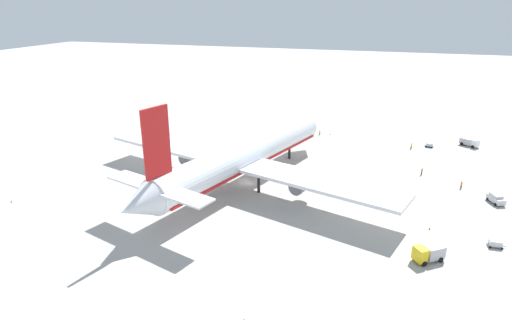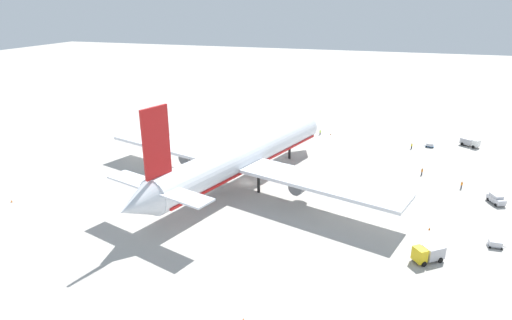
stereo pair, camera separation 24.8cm
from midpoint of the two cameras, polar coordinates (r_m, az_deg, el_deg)
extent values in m
plane|color=#ADA8A0|center=(102.33, -1.24, -2.98)|extent=(600.00, 600.00, 0.00)
cylinder|color=silver|center=(99.72, -1.27, 0.78)|extent=(57.01, 23.60, 7.15)
cone|color=silver|center=(125.42, 7.27, 4.75)|extent=(7.52, 8.37, 7.01)
cone|color=silver|center=(78.03, -15.43, -5.78)|extent=(8.82, 8.58, 6.79)
cube|color=red|center=(77.71, -13.00, 2.27)|extent=(5.88, 2.23, 12.79)
cube|color=silver|center=(84.96, -15.75, -2.56)|extent=(7.34, 11.55, 0.36)
cube|color=silver|center=(76.10, -9.46, -4.79)|extent=(7.34, 11.55, 0.36)
cube|color=silver|center=(111.14, -10.93, 1.91)|extent=(18.75, 35.87, 0.70)
cylinder|color=slate|center=(108.98, -8.55, 0.54)|extent=(6.23, 4.87, 3.43)
cube|color=silver|center=(87.78, 8.76, -3.02)|extent=(18.75, 35.87, 0.70)
cylinder|color=slate|center=(91.55, 6.05, -3.24)|extent=(5.81, 4.64, 3.30)
cylinder|color=black|center=(117.41, 4.52, 1.02)|extent=(0.70, 0.70, 3.55)
cylinder|color=black|center=(102.73, -4.71, -1.88)|extent=(0.70, 0.70, 3.55)
cylinder|color=black|center=(96.52, 0.43, -3.31)|extent=(0.70, 0.70, 3.55)
cube|color=red|center=(100.40, -1.26, -0.27)|extent=(54.71, 22.58, 0.50)
cube|color=white|center=(141.31, 27.21, 1.99)|extent=(2.59, 2.51, 1.97)
cube|color=#B2B2B7|center=(142.61, 26.21, 2.25)|extent=(3.63, 3.86, 1.70)
cube|color=black|center=(140.93, 27.44, 2.12)|extent=(1.42, 1.11, 0.87)
cylinder|color=black|center=(142.53, 27.29, 1.70)|extent=(0.78, 0.90, 0.90)
cylinder|color=black|center=(140.78, 26.89, 1.56)|extent=(0.78, 0.90, 0.90)
cylinder|color=black|center=(144.03, 26.13, 2.07)|extent=(0.78, 0.90, 0.90)
cylinder|color=black|center=(142.29, 25.72, 1.93)|extent=(0.78, 0.90, 0.90)
cube|color=yellow|center=(76.75, 20.97, -11.62)|extent=(2.72, 2.60, 2.33)
cube|color=#B2B2B7|center=(78.50, 22.54, -11.19)|extent=(3.74, 3.90, 2.12)
cube|color=black|center=(76.13, 20.71, -11.35)|extent=(1.54, 1.22, 1.03)
cylinder|color=black|center=(76.76, 21.49, -12.72)|extent=(0.79, 0.89, 0.90)
cylinder|color=black|center=(78.13, 20.41, -11.95)|extent=(0.79, 0.89, 0.90)
cylinder|color=black|center=(78.79, 23.35, -12.10)|extent=(0.79, 0.89, 0.90)
cylinder|color=black|center=(80.13, 22.26, -11.36)|extent=(0.79, 0.89, 0.90)
cube|color=silver|center=(105.08, 29.31, -4.59)|extent=(4.51, 3.38, 1.10)
cube|color=silver|center=(104.92, 29.32, -4.14)|extent=(3.08, 2.60, 0.55)
cylinder|color=black|center=(104.84, 30.08, -5.12)|extent=(0.67, 0.46, 0.64)
cylinder|color=black|center=(103.77, 29.26, -5.22)|extent=(0.67, 0.46, 0.64)
cylinder|color=black|center=(106.80, 29.26, -4.52)|extent=(0.67, 0.46, 0.64)
cylinder|color=black|center=(105.75, 28.44, -4.61)|extent=(0.67, 0.46, 0.64)
cube|color=#26598C|center=(136.76, 22.09, 1.70)|extent=(1.81, 2.52, 0.15)
cylinder|color=#333338|center=(136.90, 21.49, 1.80)|extent=(0.19, 0.60, 0.08)
cube|color=silver|center=(136.61, 22.12, 1.90)|extent=(1.60, 2.13, 0.85)
cylinder|color=black|center=(136.20, 21.68, 1.65)|extent=(0.19, 0.42, 0.40)
cylinder|color=black|center=(137.53, 21.77, 1.82)|extent=(0.19, 0.42, 0.40)
cylinder|color=black|center=(136.03, 22.41, 1.53)|extent=(0.19, 0.42, 0.40)
cylinder|color=black|center=(137.36, 22.48, 1.70)|extent=(0.19, 0.42, 0.40)
cube|color=gray|center=(87.45, 29.19, -9.90)|extent=(1.51, 2.52, 0.15)
cylinder|color=#333338|center=(87.87, 30.17, -9.94)|extent=(0.11, 0.60, 0.08)
cube|color=silver|center=(87.21, 29.25, -9.60)|extent=(1.36, 2.12, 0.89)
cylinder|color=black|center=(88.33, 29.68, -9.75)|extent=(0.14, 0.41, 0.40)
cylinder|color=black|center=(87.15, 29.88, -10.20)|extent=(0.14, 0.41, 0.40)
cylinder|color=black|center=(87.83, 28.49, -9.69)|extent=(0.14, 0.41, 0.40)
cylinder|color=black|center=(86.64, 28.68, -10.14)|extent=(0.14, 0.41, 0.40)
cylinder|color=#3F3F47|center=(109.58, 25.64, -3.22)|extent=(0.44, 0.44, 0.88)
cylinder|color=orange|center=(109.30, 25.70, -2.86)|extent=(0.56, 0.56, 0.66)
sphere|color=tan|center=(109.14, 25.73, -2.64)|extent=(0.24, 0.24, 0.24)
cylinder|color=black|center=(139.96, 8.54, 3.47)|extent=(0.35, 0.35, 0.82)
cylinder|color=#B2F219|center=(139.76, 8.56, 3.75)|extent=(0.44, 0.44, 0.62)
sphere|color=beige|center=(139.64, 8.57, 3.92)|extent=(0.22, 0.22, 0.22)
cylinder|color=black|center=(133.15, 19.98, 1.57)|extent=(0.39, 0.39, 0.84)
cylinder|color=yellow|center=(132.93, 20.01, 1.87)|extent=(0.49, 0.49, 0.63)
sphere|color=#8C6647|center=(132.81, 20.04, 2.05)|extent=(0.23, 0.23, 0.23)
cylinder|color=#3F3F47|center=(114.10, 21.18, -1.66)|extent=(0.32, 0.32, 0.87)
cylinder|color=orange|center=(113.84, 21.23, -1.30)|extent=(0.40, 0.40, 0.65)
sphere|color=#8C6647|center=(113.69, 21.26, -1.10)|extent=(0.24, 0.24, 0.24)
cone|color=orange|center=(140.49, 9.93, 3.40)|extent=(0.36, 0.36, 0.55)
cone|color=orange|center=(106.21, -29.63, -4.75)|extent=(0.36, 0.36, 0.55)
cone|color=orange|center=(61.66, -1.58, -20.42)|extent=(0.36, 0.36, 0.55)
cone|color=orange|center=(88.21, 22.09, -8.44)|extent=(0.36, 0.36, 0.55)
camera|label=1|loc=(0.12, -89.93, 0.03)|focal=30.16mm
camera|label=2|loc=(0.12, 90.07, -0.03)|focal=30.16mm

